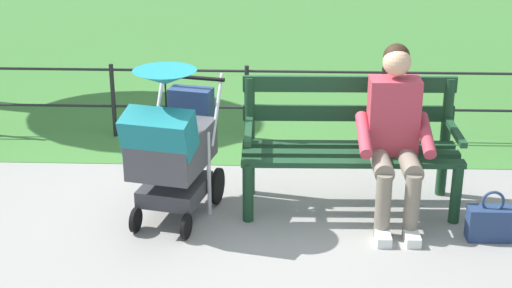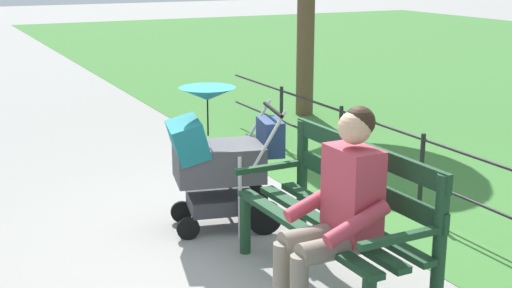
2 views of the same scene
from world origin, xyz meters
name	(u,v)px [view 2 (image 2 of 2)]	position (x,y,z in m)	size (l,w,h in m)	color
ground_plane	(266,243)	(0.00, 0.00, 0.00)	(60.00, 60.00, 0.00)	gray
park_bench	(340,210)	(-0.83, -0.12, 0.53)	(1.61, 0.63, 0.96)	#193D23
person_on_bench	(337,207)	(-1.13, 0.11, 0.68)	(0.54, 0.74, 1.28)	slate
stroller	(218,157)	(0.45, 0.19, 0.59)	(0.68, 0.97, 1.15)	black
park_fence	(444,175)	(-0.27, -1.47, 0.42)	(7.45, 0.04, 0.70)	black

